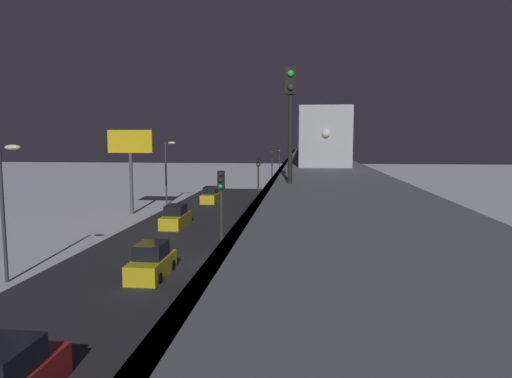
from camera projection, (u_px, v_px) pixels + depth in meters
name	position (u px, v px, depth m)	size (l,w,h in m)	color
ground_plane	(211.00, 263.00, 29.07)	(240.00, 240.00, 0.00)	silver
avenue_asphalt	(147.00, 261.00, 29.50)	(11.00, 87.21, 0.01)	#28282D
elevated_railway	(321.00, 179.00, 27.77)	(5.00, 87.21, 6.37)	slate
subway_train	(313.00, 137.00, 51.58)	(2.94, 55.47, 3.40)	#B7BABF
rail_signal	(291.00, 105.00, 15.55)	(0.36, 0.41, 4.00)	black
sedan_yellow	(152.00, 263.00, 26.17)	(1.91, 4.26, 1.97)	gold
sedan_yellow_2	(176.00, 218.00, 41.20)	(1.80, 4.78, 1.97)	gold
sedan_yellow_3	(211.00, 196.00, 57.04)	(1.80, 4.76, 1.97)	gold
traffic_light_near	(221.00, 215.00, 22.19)	(0.32, 0.44, 6.40)	#2D2D2D
traffic_light_mid	(258.00, 181.00, 40.96)	(0.32, 0.44, 6.40)	#2D2D2D
traffic_light_far	(272.00, 168.00, 59.73)	(0.32, 0.44, 6.40)	#2D2D2D
traffic_light_distant	(279.00, 161.00, 78.51)	(0.32, 0.44, 6.40)	#2D2D2D
commercial_billboard	(130.00, 150.00, 47.46)	(4.80, 0.36, 8.90)	#4C4C51
street_lamp_near	(6.00, 197.00, 24.63)	(1.35, 0.44, 7.65)	#38383D
street_lamp_far	(168.00, 165.00, 54.30)	(1.35, 0.44, 7.65)	#38383D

